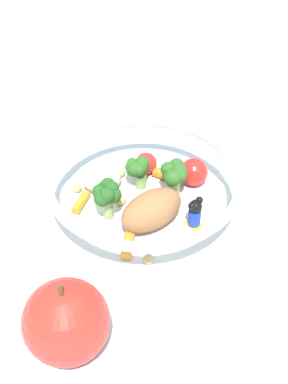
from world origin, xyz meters
name	(u,v)px	position (x,y,z in m)	size (l,w,h in m)	color
ground_plane	(136,207)	(0.00, 0.00, 0.00)	(2.40, 2.40, 0.00)	silver
food_container	(141,191)	(0.00, -0.01, 0.03)	(0.20, 0.20, 0.06)	white
loose_apple	(66,322)	(-0.18, 0.02, 0.04)	(0.07, 0.07, 0.08)	red
folded_napkin	(277,150)	(0.14, -0.15, 0.00)	(0.12, 0.14, 0.01)	silver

